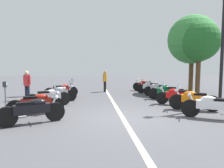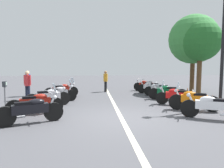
{
  "view_description": "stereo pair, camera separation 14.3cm",
  "coord_description": "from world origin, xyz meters",
  "px_view_note": "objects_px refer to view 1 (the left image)",
  "views": [
    {
      "loc": [
        -6.7,
        1.07,
        1.81
      ],
      "look_at": [
        3.9,
        0.0,
        0.92
      ],
      "focal_mm": 30.42,
      "sensor_mm": 36.0,
      "label": 1
    },
    {
      "loc": [
        -6.7,
        0.92,
        1.81
      ],
      "look_at": [
        3.9,
        0.0,
        0.92
      ],
      "focal_mm": 30.42,
      "sensor_mm": 36.0,
      "label": 2
    }
  ],
  "objects_px": {
    "bystander_0": "(105,80)",
    "bystander_2": "(27,83)",
    "roadside_tree_0": "(199,42)",
    "street_lamp_twin_globe": "(223,30)",
    "traffic_cone_0": "(212,101)",
    "bystander_1": "(27,81)",
    "motorcycle_right_row_2": "(177,96)",
    "motorcycle_right_row_1": "(194,99)",
    "motorcycle_right_row_4": "(159,89)",
    "motorcycle_right_row_6": "(145,85)",
    "motorcycle_left_row_4": "(62,90)",
    "roadside_tree_1": "(192,40)",
    "motorcycle_right_row_5": "(150,87)",
    "motorcycle_right_row_3": "(167,92)",
    "motorcycle_right_row_0": "(213,106)",
    "motorcycle_left_row_0": "(33,110)",
    "motorcycle_left_row_2": "(49,97)",
    "motorcycle_left_row_3": "(57,93)",
    "parking_meter": "(5,91)",
    "traffic_cone_1": "(187,93)",
    "motorcycle_left_row_1": "(37,103)"
  },
  "relations": [
    {
      "from": "bystander_0",
      "to": "bystander_2",
      "type": "bearing_deg",
      "value": -122.53
    },
    {
      "from": "motorcycle_right_row_1",
      "to": "roadside_tree_1",
      "type": "xyz_separation_m",
      "value": [
        5.94,
        -3.05,
        3.42
      ]
    },
    {
      "from": "street_lamp_twin_globe",
      "to": "roadside_tree_1",
      "type": "height_order",
      "value": "roadside_tree_1"
    },
    {
      "from": "motorcycle_left_row_4",
      "to": "roadside_tree_1",
      "type": "bearing_deg",
      "value": -13.79
    },
    {
      "from": "motorcycle_right_row_2",
      "to": "motorcycle_right_row_3",
      "type": "height_order",
      "value": "motorcycle_right_row_2"
    },
    {
      "from": "motorcycle_left_row_4",
      "to": "parking_meter",
      "type": "height_order",
      "value": "parking_meter"
    },
    {
      "from": "motorcycle_right_row_0",
      "to": "bystander_2",
      "type": "distance_m",
      "value": 9.31
    },
    {
      "from": "motorcycle_right_row_4",
      "to": "motorcycle_right_row_5",
      "type": "xyz_separation_m",
      "value": [
        1.33,
        0.16,
        0.01
      ]
    },
    {
      "from": "motorcycle_left_row_4",
      "to": "bystander_1",
      "type": "distance_m",
      "value": 2.47
    },
    {
      "from": "traffic_cone_1",
      "to": "roadside_tree_0",
      "type": "height_order",
      "value": "roadside_tree_0"
    },
    {
      "from": "motorcycle_right_row_1",
      "to": "roadside_tree_0",
      "type": "distance_m",
      "value": 6.73
    },
    {
      "from": "motorcycle_right_row_2",
      "to": "street_lamp_twin_globe",
      "type": "xyz_separation_m",
      "value": [
        -0.82,
        -1.68,
        3.05
      ]
    },
    {
      "from": "traffic_cone_1",
      "to": "bystander_1",
      "type": "bearing_deg",
      "value": 81.1
    },
    {
      "from": "motorcycle_right_row_3",
      "to": "parking_meter",
      "type": "bearing_deg",
      "value": 43.82
    },
    {
      "from": "motorcycle_right_row_3",
      "to": "motorcycle_left_row_4",
      "type": "bearing_deg",
      "value": 11.63
    },
    {
      "from": "parking_meter",
      "to": "motorcycle_left_row_4",
      "type": "bearing_deg",
      "value": 61.94
    },
    {
      "from": "motorcycle_left_row_4",
      "to": "street_lamp_twin_globe",
      "type": "relative_size",
      "value": 0.38
    },
    {
      "from": "roadside_tree_0",
      "to": "bystander_0",
      "type": "bearing_deg",
      "value": 75.32
    },
    {
      "from": "motorcycle_right_row_3",
      "to": "motorcycle_right_row_4",
      "type": "xyz_separation_m",
      "value": [
        1.4,
        -0.03,
        -0.01
      ]
    },
    {
      "from": "motorcycle_right_row_0",
      "to": "motorcycle_right_row_3",
      "type": "distance_m",
      "value": 4.07
    },
    {
      "from": "motorcycle_left_row_4",
      "to": "bystander_1",
      "type": "height_order",
      "value": "bystander_1"
    },
    {
      "from": "roadside_tree_0",
      "to": "motorcycle_left_row_2",
      "type": "bearing_deg",
      "value": 111.02
    },
    {
      "from": "street_lamp_twin_globe",
      "to": "motorcycle_right_row_5",
      "type": "bearing_deg",
      "value": 19.1
    },
    {
      "from": "motorcycle_right_row_4",
      "to": "street_lamp_twin_globe",
      "type": "relative_size",
      "value": 0.36
    },
    {
      "from": "motorcycle_right_row_6",
      "to": "parking_meter",
      "type": "xyz_separation_m",
      "value": [
        -6.79,
        7.53,
        0.44
      ]
    },
    {
      "from": "motorcycle_left_row_4",
      "to": "bystander_0",
      "type": "relative_size",
      "value": 1.21
    },
    {
      "from": "motorcycle_left_row_0",
      "to": "motorcycle_right_row_0",
      "type": "bearing_deg",
      "value": -23.39
    },
    {
      "from": "motorcycle_right_row_1",
      "to": "bystander_0",
      "type": "bearing_deg",
      "value": -39.19
    },
    {
      "from": "motorcycle_left_row_4",
      "to": "motorcycle_right_row_5",
      "type": "xyz_separation_m",
      "value": [
        1.23,
        -5.99,
        -0.01
      ]
    },
    {
      "from": "motorcycle_left_row_1",
      "to": "motorcycle_left_row_2",
      "type": "bearing_deg",
      "value": 66.35
    },
    {
      "from": "motorcycle_right_row_5",
      "to": "roadside_tree_0",
      "type": "relative_size",
      "value": 0.36
    },
    {
      "from": "street_lamp_twin_globe",
      "to": "motorcycle_right_row_1",
      "type": "bearing_deg",
      "value": 106.46
    },
    {
      "from": "street_lamp_twin_globe",
      "to": "bystander_2",
      "type": "height_order",
      "value": "street_lamp_twin_globe"
    },
    {
      "from": "motorcycle_left_row_4",
      "to": "motorcycle_right_row_3",
      "type": "xyz_separation_m",
      "value": [
        -1.5,
        -6.11,
        -0.01
      ]
    },
    {
      "from": "motorcycle_left_row_3",
      "to": "roadside_tree_0",
      "type": "xyz_separation_m",
      "value": [
        2.38,
        -9.28,
        3.19
      ]
    },
    {
      "from": "bystander_0",
      "to": "bystander_1",
      "type": "xyz_separation_m",
      "value": [
        -1.78,
        5.11,
        0.03
      ]
    },
    {
      "from": "motorcycle_left_row_2",
      "to": "motorcycle_right_row_2",
      "type": "height_order",
      "value": "motorcycle_right_row_2"
    },
    {
      "from": "motorcycle_left_row_1",
      "to": "motorcycle_right_row_4",
      "type": "bearing_deg",
      "value": 13.63
    },
    {
      "from": "street_lamp_twin_globe",
      "to": "traffic_cone_0",
      "type": "distance_m",
      "value": 3.24
    },
    {
      "from": "motorcycle_right_row_6",
      "to": "traffic_cone_0",
      "type": "xyz_separation_m",
      "value": [
        -6.5,
        -1.36,
        -0.17
      ]
    },
    {
      "from": "roadside_tree_1",
      "to": "motorcycle_left_row_4",
      "type": "bearing_deg",
      "value": 100.52
    },
    {
      "from": "motorcycle_right_row_3",
      "to": "roadside_tree_0",
      "type": "relative_size",
      "value": 0.4
    },
    {
      "from": "motorcycle_left_row_3",
      "to": "motorcycle_right_row_0",
      "type": "relative_size",
      "value": 1.02
    },
    {
      "from": "motorcycle_right_row_3",
      "to": "bystander_0",
      "type": "xyz_separation_m",
      "value": [
        4.03,
        3.29,
        0.47
      ]
    },
    {
      "from": "motorcycle_right_row_2",
      "to": "bystander_0",
      "type": "relative_size",
      "value": 1.25
    },
    {
      "from": "motorcycle_left_row_2",
      "to": "parking_meter",
      "type": "bearing_deg",
      "value": -165.2
    },
    {
      "from": "bystander_2",
      "to": "motorcycle_left_row_1",
      "type": "bearing_deg",
      "value": 52.98
    },
    {
      "from": "motorcycle_right_row_2",
      "to": "street_lamp_twin_globe",
      "type": "distance_m",
      "value": 3.57
    },
    {
      "from": "bystander_0",
      "to": "roadside_tree_1",
      "type": "bearing_deg",
      "value": 14.44
    },
    {
      "from": "motorcycle_left_row_1",
      "to": "traffic_cone_0",
      "type": "distance_m",
      "value": 7.63
    }
  ]
}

